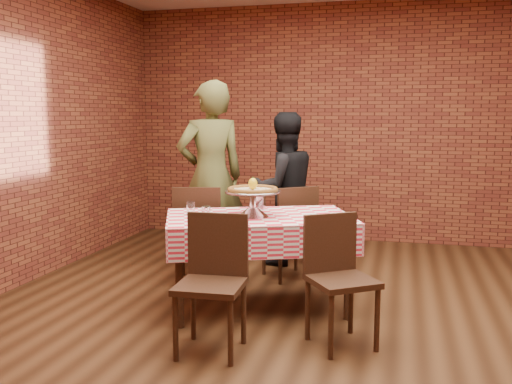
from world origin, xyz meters
The scene contains 19 objects.
ground centered at (0.00, 0.00, 0.00)m, with size 6.00×6.00×0.00m, color black.
back_wall centered at (0.00, 3.00, 1.45)m, with size 5.50×5.50×0.00m, color maroon.
table centered at (-0.49, 0.27, 0.38)m, with size 1.43×0.86×0.75m, color #382015.
tablecloth centered at (-0.49, 0.27, 0.63)m, with size 1.47×0.89×0.25m, color red, non-canonical shape.
pizza_stand centered at (-0.53, 0.23, 0.86)m, with size 0.45×0.45×0.20m, color silver, non-canonical shape.
pizza centered at (-0.53, 0.23, 0.96)m, with size 0.40×0.40×0.03m, color beige.
lemon centered at (-0.53, 0.23, 1.02)m, with size 0.07×0.07×0.09m, color yellow.
water_glass_left centered at (-0.83, -0.01, 0.81)m, with size 0.07×0.07×0.11m, color white.
water_glass_right centered at (-1.03, 0.18, 0.81)m, with size 0.07×0.07×0.11m, color white.
side_plate centered at (-0.04, 0.34, 0.76)m, with size 0.15×0.15×0.01m, color white.
sweetener_packet_a centered at (0.10, 0.29, 0.76)m, with size 0.05×0.04×0.01m, color white.
sweetener_packet_b centered at (0.09, 0.39, 0.76)m, with size 0.05×0.04×0.01m, color white.
condiment_caddy centered at (-0.57, 0.57, 0.83)m, with size 0.10×0.08×0.15m, color silver.
chair_near_left centered at (-0.58, -0.64, 0.45)m, with size 0.42×0.42×0.90m, color #382015, non-canonical shape.
chair_near_right centered at (0.24, -0.32, 0.44)m, with size 0.40×0.40×0.88m, color #382015, non-canonical shape.
chair_far_left centered at (-1.21, 0.86, 0.46)m, with size 0.43×0.43×0.91m, color #382015, non-canonical shape.
chair_far_right centered at (-0.43, 1.18, 0.45)m, with size 0.42×0.42×0.90m, color #382015, non-canonical shape.
diner_olive centered at (-1.25, 1.30, 0.94)m, with size 0.69×0.45×1.89m, color #4F5027.
diner_black centered at (-0.59, 1.69, 0.79)m, with size 0.77×0.60×1.58m, color black.
Camera 1 is at (0.59, -3.99, 1.55)m, focal length 39.50 mm.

